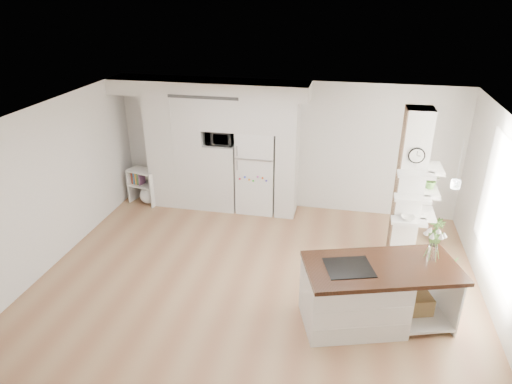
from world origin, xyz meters
TOP-DOWN VIEW (x-y plane):
  - floor at (0.00, 0.00)m, footprint 7.00×6.00m
  - room at (0.00, 0.00)m, footprint 7.04×6.04m
  - cabinet_wall at (-1.45, 2.67)m, footprint 4.00×0.71m
  - refrigerator at (-0.53, 2.68)m, footprint 0.78×0.69m
  - column at (2.38, 1.13)m, footprint 0.69×0.90m
  - window at (3.48, 0.30)m, footprint 0.00×2.40m
  - pendant_light at (1.70, 0.15)m, footprint 0.12×0.12m
  - kitchen_island at (1.63, -0.55)m, footprint 2.26×1.55m
  - bookshelf at (-2.97, 2.49)m, footprint 0.71×0.51m
  - floor_plant_a at (3.00, 0.69)m, footprint 0.35×0.32m
  - floor_plant_b at (3.00, 2.00)m, footprint 0.35×0.35m
  - microwave at (-1.27, 2.62)m, footprint 0.54×0.37m
  - shelf_plant at (2.63, 1.30)m, footprint 0.27×0.23m
  - decor_bowl at (2.30, 0.90)m, footprint 0.22×0.22m

SIDE VIEW (x-z plane):
  - floor at x=0.00m, z-range -0.01..0.01m
  - floor_plant_b at x=3.00m, z-range 0.00..0.48m
  - floor_plant_a at x=3.00m, z-range 0.00..0.51m
  - bookshelf at x=-2.97m, z-range -0.05..0.71m
  - kitchen_island at x=1.63m, z-range -0.27..1.23m
  - refrigerator at x=-0.53m, z-range 0.00..1.75m
  - decor_bowl at x=2.30m, z-range 0.98..1.03m
  - column at x=2.38m, z-range 0.00..2.70m
  - window at x=3.48m, z-range 0.30..2.70m
  - cabinet_wall at x=-1.45m, z-range 0.16..2.86m
  - shelf_plant at x=2.63m, z-range 1.38..1.67m
  - microwave at x=-1.27m, z-range 1.42..1.72m
  - room at x=0.00m, z-range 0.50..3.22m
  - pendant_light at x=1.70m, z-range 2.07..2.17m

